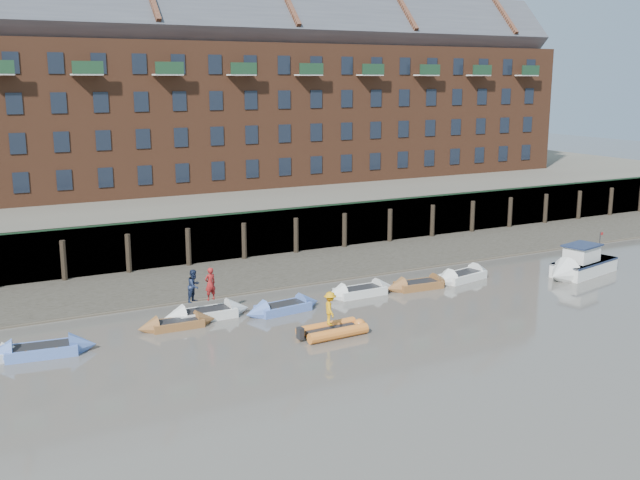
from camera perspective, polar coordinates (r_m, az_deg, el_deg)
ground at (r=32.89m, az=5.65°, el=-9.89°), size 220.00×220.00×0.00m
foreshore at (r=48.12m, az=-6.28°, el=-2.71°), size 110.00×8.00×0.50m
mud_band at (r=45.09m, az=-4.67°, el=-3.71°), size 110.00×1.60×0.10m
river_wall at (r=51.74m, az=-8.12°, el=0.11°), size 110.00×1.23×3.30m
bank_terrace at (r=64.50m, az=-12.27°, el=2.36°), size 110.00×28.00×3.20m
apartment_terrace at (r=64.56m, az=-12.98°, el=12.35°), size 80.60×15.56×20.98m
rowboat_1 at (r=36.61m, az=-20.46°, el=-7.88°), size 4.97×1.99×1.40m
rowboat_2 at (r=38.68m, az=-10.84°, el=-6.30°), size 4.04×1.26×1.16m
rowboat_3 at (r=39.89m, az=-8.68°, el=-5.58°), size 4.82×1.40×1.40m
rowboat_4 at (r=40.53m, az=-2.83°, el=-5.18°), size 4.66×1.82×1.32m
rowboat_5 at (r=43.57m, az=3.08°, el=-3.93°), size 4.62×1.39×1.34m
rowboat_6 at (r=45.28m, az=7.52°, el=-3.41°), size 4.45×1.52×1.27m
rowboat_7 at (r=47.60m, az=10.83°, el=-2.72°), size 4.98×2.35×1.39m
rib_tender at (r=37.00m, az=1.13°, el=-6.84°), size 3.57×1.81×0.61m
motor_launch at (r=50.19m, az=18.91°, el=-1.93°), size 6.44×3.37×2.53m
person_rower_a at (r=39.62m, az=-8.37°, el=-3.32°), size 0.71×0.54×1.75m
person_rower_b at (r=39.41m, az=-9.57°, el=-3.46°), size 1.07×1.04×1.73m
person_rib_crew at (r=36.50m, az=0.78°, el=-5.23°), size 0.91×1.21×1.66m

